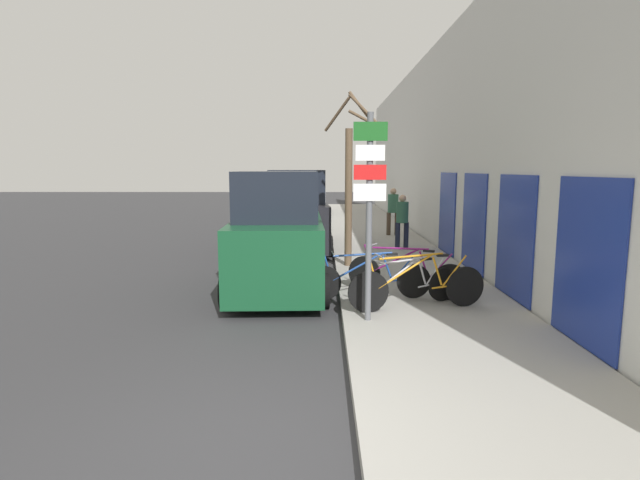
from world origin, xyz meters
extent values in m
plane|color=#333335|center=(0.00, 11.20, 0.00)|extent=(80.00, 80.00, 0.00)
cube|color=#9E9B93|center=(2.60, 14.00, 0.07)|extent=(3.20, 32.00, 0.15)
cube|color=silver|center=(4.35, 14.00, 3.25)|extent=(0.20, 32.00, 6.50)
cube|color=navy|center=(4.23, 2.45, 1.30)|extent=(0.03, 1.73, 2.30)
cube|color=navy|center=(4.23, 4.99, 1.30)|extent=(0.03, 1.73, 2.30)
cube|color=navy|center=(4.23, 7.53, 1.30)|extent=(0.03, 1.73, 2.30)
cube|color=navy|center=(4.23, 10.07, 1.30)|extent=(0.03, 1.73, 2.30)
cylinder|color=#595B60|center=(1.39, 3.57, 1.78)|extent=(0.10, 0.10, 3.26)
cube|color=#19591E|center=(1.39, 3.51, 3.11)|extent=(0.52, 0.02, 0.28)
cube|color=white|center=(1.39, 3.51, 2.79)|extent=(0.45, 0.02, 0.24)
cube|color=red|center=(1.39, 3.51, 2.50)|extent=(0.50, 0.02, 0.23)
cube|color=white|center=(1.39, 3.51, 2.19)|extent=(0.51, 0.02, 0.27)
cylinder|color=black|center=(1.44, 3.98, 0.51)|extent=(0.70, 0.19, 0.71)
cylinder|color=black|center=(3.17, 4.37, 0.51)|extent=(0.70, 0.19, 0.71)
cylinder|color=orange|center=(2.09, 4.13, 0.84)|extent=(0.97, 0.25, 0.58)
cylinder|color=orange|center=(2.17, 4.15, 1.09)|extent=(1.13, 0.29, 0.09)
cylinder|color=orange|center=(2.65, 4.25, 0.81)|extent=(0.21, 0.08, 0.51)
cylinder|color=orange|center=(2.86, 4.30, 0.53)|extent=(0.61, 0.16, 0.08)
cylinder|color=orange|center=(2.95, 4.32, 0.78)|extent=(0.46, 0.13, 0.57)
cylinder|color=orange|center=(1.53, 4.00, 0.81)|extent=(0.21, 0.08, 0.61)
cube|color=black|center=(2.73, 4.27, 1.08)|extent=(0.21, 0.12, 0.04)
cylinder|color=#99999E|center=(1.61, 4.02, 1.11)|extent=(0.12, 0.43, 0.02)
cylinder|color=black|center=(1.48, 4.09, 0.46)|extent=(0.58, 0.29, 0.62)
cylinder|color=black|center=(2.86, 4.73, 0.46)|extent=(0.58, 0.29, 0.62)
cylinder|color=#B7B7BC|center=(2.00, 4.33, 0.75)|extent=(0.79, 0.39, 0.51)
cylinder|color=#B7B7BC|center=(2.07, 4.36, 0.97)|extent=(0.92, 0.45, 0.08)
cylinder|color=#B7B7BC|center=(2.45, 4.54, 0.72)|extent=(0.18, 0.11, 0.45)
cylinder|color=#B7B7BC|center=(2.62, 4.62, 0.48)|extent=(0.50, 0.25, 0.08)
cylinder|color=#B7B7BC|center=(2.69, 4.65, 0.70)|extent=(0.38, 0.20, 0.50)
cylinder|color=#B7B7BC|center=(1.55, 4.12, 0.72)|extent=(0.18, 0.11, 0.54)
cube|color=black|center=(2.52, 4.57, 0.96)|extent=(0.22, 0.16, 0.04)
cylinder|color=#99999E|center=(1.62, 4.15, 0.99)|extent=(0.21, 0.41, 0.02)
cylinder|color=black|center=(0.69, 4.77, 0.47)|extent=(0.65, 0.09, 0.64)
cylinder|color=black|center=(2.37, 4.93, 0.47)|extent=(0.65, 0.09, 0.64)
cylinder|color=#1E4799|center=(1.32, 4.83, 0.77)|extent=(0.94, 0.12, 0.53)
cylinder|color=#1E4799|center=(1.41, 4.84, 1.00)|extent=(1.10, 0.14, 0.08)
cylinder|color=#1E4799|center=(1.87, 4.88, 0.75)|extent=(0.20, 0.05, 0.46)
cylinder|color=#1E4799|center=(2.08, 4.90, 0.50)|extent=(0.59, 0.08, 0.08)
cylinder|color=#1E4799|center=(2.16, 4.91, 0.72)|extent=(0.44, 0.07, 0.52)
cylinder|color=#1E4799|center=(0.78, 4.78, 0.75)|extent=(0.20, 0.05, 0.56)
cube|color=black|center=(1.95, 4.89, 0.99)|extent=(0.21, 0.10, 0.04)
cylinder|color=#99999E|center=(0.86, 4.79, 1.02)|extent=(0.06, 0.44, 0.02)
cylinder|color=black|center=(1.50, 5.59, 0.49)|extent=(0.62, 0.35, 0.68)
cylinder|color=black|center=(3.03, 4.78, 0.49)|extent=(0.62, 0.35, 0.68)
cylinder|color=#8C1E72|center=(2.07, 5.29, 0.80)|extent=(0.87, 0.49, 0.56)
cylinder|color=#8C1E72|center=(2.15, 5.24, 1.04)|extent=(1.01, 0.56, 0.09)
cylinder|color=#8C1E72|center=(2.57, 5.02, 0.78)|extent=(0.20, 0.13, 0.49)
cylinder|color=#8C1E72|center=(2.76, 4.92, 0.52)|extent=(0.55, 0.31, 0.08)
cylinder|color=#8C1E72|center=(2.84, 4.88, 0.75)|extent=(0.41, 0.24, 0.55)
cylinder|color=#8C1E72|center=(1.58, 5.55, 0.78)|extent=(0.20, 0.12, 0.59)
cube|color=black|center=(2.65, 4.98, 1.04)|extent=(0.21, 0.16, 0.04)
cylinder|color=#99999E|center=(1.65, 5.51, 1.07)|extent=(0.23, 0.40, 0.02)
cube|color=#144728|center=(-0.25, 6.03, 0.86)|extent=(1.92, 4.23, 1.36)
cube|color=black|center=(-0.24, 5.86, 2.02)|extent=(1.67, 2.23, 0.96)
cylinder|color=black|center=(-1.18, 7.29, 0.33)|extent=(0.24, 0.67, 0.66)
cylinder|color=black|center=(0.58, 7.35, 0.33)|extent=(0.24, 0.67, 0.66)
cylinder|color=black|center=(-1.09, 4.70, 0.33)|extent=(0.24, 0.67, 0.66)
cylinder|color=black|center=(0.68, 4.77, 0.33)|extent=(0.24, 0.67, 0.66)
cube|color=black|center=(-0.17, 11.56, 0.84)|extent=(2.15, 4.72, 1.35)
cube|color=black|center=(-0.16, 11.38, 2.02)|extent=(1.82, 2.50, 1.00)
cylinder|color=black|center=(-1.19, 12.93, 0.31)|extent=(0.26, 0.63, 0.62)
cylinder|color=black|center=(0.65, 13.05, 0.31)|extent=(0.26, 0.63, 0.62)
cylinder|color=black|center=(-1.00, 10.08, 0.31)|extent=(0.26, 0.63, 0.62)
cylinder|color=black|center=(0.84, 10.20, 0.31)|extent=(0.26, 0.63, 0.62)
cube|color=silver|center=(-0.26, 17.32, 0.72)|extent=(2.02, 4.75, 1.10)
cube|color=black|center=(-0.27, 17.14, 1.69)|extent=(1.72, 2.51, 0.83)
cylinder|color=black|center=(-1.06, 18.81, 0.31)|extent=(0.26, 0.64, 0.63)
cylinder|color=black|center=(0.70, 18.71, 0.31)|extent=(0.26, 0.64, 0.63)
cylinder|color=black|center=(-1.22, 15.93, 0.31)|extent=(0.26, 0.64, 0.63)
cylinder|color=black|center=(0.53, 15.83, 0.31)|extent=(0.26, 0.64, 0.63)
cube|color=#B2B7BC|center=(-0.19, 23.15, 0.81)|extent=(1.99, 4.20, 1.26)
cube|color=black|center=(-0.18, 22.99, 1.95)|extent=(1.74, 2.21, 1.02)
cylinder|color=black|center=(-1.16, 24.41, 0.32)|extent=(0.24, 0.65, 0.65)
cylinder|color=black|center=(0.70, 24.47, 0.32)|extent=(0.24, 0.65, 0.65)
cylinder|color=black|center=(-1.08, 21.84, 0.32)|extent=(0.24, 0.65, 0.65)
cylinder|color=black|center=(0.78, 21.90, 0.32)|extent=(0.24, 0.65, 0.65)
cylinder|color=#1E2338|center=(2.94, 10.80, 0.55)|extent=(0.15, 0.15, 0.79)
cylinder|color=#1E2338|center=(3.21, 10.87, 0.55)|extent=(0.15, 0.15, 0.79)
cylinder|color=#33664C|center=(3.07, 10.83, 1.25)|extent=(0.36, 0.36, 0.63)
sphere|color=tan|center=(3.07, 10.83, 1.67)|extent=(0.21, 0.21, 0.21)
cylinder|color=#4C3D2D|center=(3.08, 13.94, 0.56)|extent=(0.16, 0.16, 0.83)
cylinder|color=#4C3D2D|center=(3.37, 13.90, 0.56)|extent=(0.16, 0.16, 0.83)
cylinder|color=#33664C|center=(3.22, 13.92, 1.31)|extent=(0.38, 0.38, 0.66)
sphere|color=tan|center=(3.22, 13.92, 1.75)|extent=(0.22, 0.22, 0.22)
cylinder|color=brown|center=(1.31, 8.14, 1.83)|extent=(0.18, 0.18, 3.37)
cylinder|color=brown|center=(1.65, 7.95, 3.72)|extent=(0.76, 0.45, 0.47)
cylinder|color=brown|center=(1.02, 8.46, 3.88)|extent=(0.65, 0.72, 0.78)
cylinder|color=brown|center=(1.67, 7.96, 3.92)|extent=(0.80, 0.43, 0.85)
cylinder|color=brown|center=(1.63, 8.02, 3.95)|extent=(0.72, 0.32, 0.90)
camera|label=1|loc=(0.67, -4.18, 2.55)|focal=28.00mm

